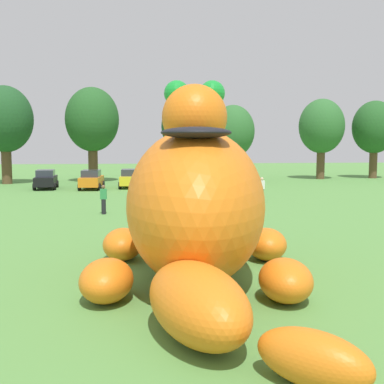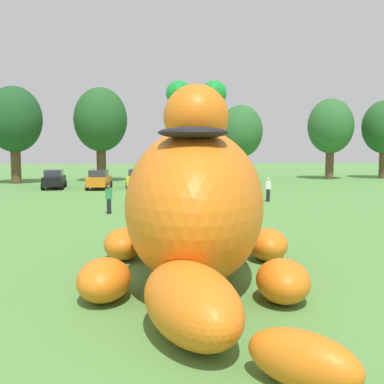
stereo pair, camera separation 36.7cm
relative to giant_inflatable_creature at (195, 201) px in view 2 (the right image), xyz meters
name	(u,v)px [view 2 (the right image)]	position (x,y,z in m)	size (l,w,h in m)	color
ground_plane	(228,279)	(1.00, -0.25, -2.38)	(160.00, 160.00, 0.00)	#568E42
giant_inflatable_creature	(195,201)	(0.00, 0.00, 0.00)	(6.95, 12.88, 6.51)	orange
car_black	(54,179)	(-10.26, 29.57, -1.52)	(2.20, 4.23, 1.72)	black
car_orange	(99,179)	(-6.16, 28.89, -1.52)	(2.09, 4.18, 1.72)	orange
car_yellow	(138,178)	(-2.75, 29.90, -1.52)	(2.05, 4.16, 1.72)	yellow
box_truck	(217,169)	(4.70, 30.73, -0.78)	(2.38, 6.40, 2.95)	silver
tree_left	(14,120)	(-15.20, 35.42, 4.02)	(5.51, 5.51, 9.78)	brown
tree_mid_left	(101,120)	(-6.80, 37.00, 4.09)	(5.57, 5.57, 9.89)	brown
tree_centre_left	(193,127)	(2.97, 37.94, 3.45)	(5.02, 5.02, 8.91)	brown
tree_centre	(241,132)	(7.85, 35.42, 2.88)	(4.53, 4.53, 8.05)	brown
tree_centre_right	(331,127)	(18.59, 38.43, 3.54)	(5.10, 5.10, 9.04)	brown
tree_mid_right	(384,128)	(25.13, 38.97, 3.47)	(5.04, 5.04, 8.94)	brown
spectator_near_inflatable	(150,181)	(-1.58, 26.51, -1.53)	(0.38, 0.26, 1.71)	#726656
spectator_mid_field	(218,182)	(4.06, 24.93, -1.53)	(0.38, 0.26, 1.71)	#2D334C
spectator_by_cars	(268,190)	(6.77, 18.64, -1.53)	(0.38, 0.26, 1.71)	black
spectator_wandering	(109,199)	(-3.90, 13.64, -1.53)	(0.38, 0.26, 1.71)	black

